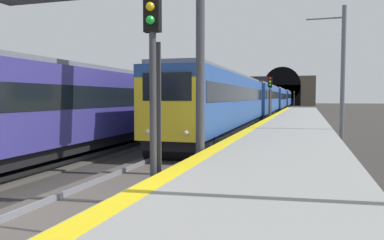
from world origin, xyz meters
TOP-DOWN VIEW (x-y plane):
  - ground_plane at (0.00, 0.00)m, footprint 320.00×320.00m
  - platform_right at (0.00, -4.27)m, footprint 112.00×4.37m
  - platform_right_edge_strip at (0.00, -2.34)m, footprint 112.00×0.50m
  - track_main_line at (0.00, 0.00)m, footprint 160.00×2.95m
  - train_main_approaching at (48.83, -0.00)m, footprint 84.06×3.05m
  - train_adjacent_platform at (27.85, 4.26)m, footprint 63.55×3.24m
  - railway_signal_near at (1.54, -1.74)m, footprint 0.39×0.38m
  - railway_signal_mid at (30.13, -1.74)m, footprint 0.39×0.38m
  - railway_signal_far at (98.84, -1.74)m, footprint 0.39×0.38m
  - overhead_signal_gantry at (5.04, 2.13)m, footprint 0.70×8.32m
  - tunnel_portal at (109.82, 2.13)m, footprint 2.45×19.18m
  - catenary_mast_far at (14.14, -6.83)m, footprint 0.22×1.96m

SIDE VIEW (x-z plane):
  - ground_plane at x=0.00m, z-range 0.00..0.00m
  - track_main_line at x=0.00m, z-range -0.06..0.15m
  - platform_right at x=0.00m, z-range 0.00..0.95m
  - platform_right_edge_strip at x=0.00m, z-range 0.95..0.95m
  - train_adjacent_platform at x=27.85m, z-range -0.18..4.63m
  - train_main_approaching at x=48.83m, z-range -0.17..4.80m
  - railway_signal_far at x=98.84m, z-range 0.41..4.70m
  - railway_signal_mid at x=30.13m, z-range 0.51..5.07m
  - railway_signal_near at x=1.54m, z-range 0.55..5.68m
  - catenary_mast_far at x=14.14m, z-range 0.10..7.31m
  - tunnel_portal at x=109.82m, z-range -1.33..10.23m
  - overhead_signal_gantry at x=5.04m, z-range 1.74..8.65m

